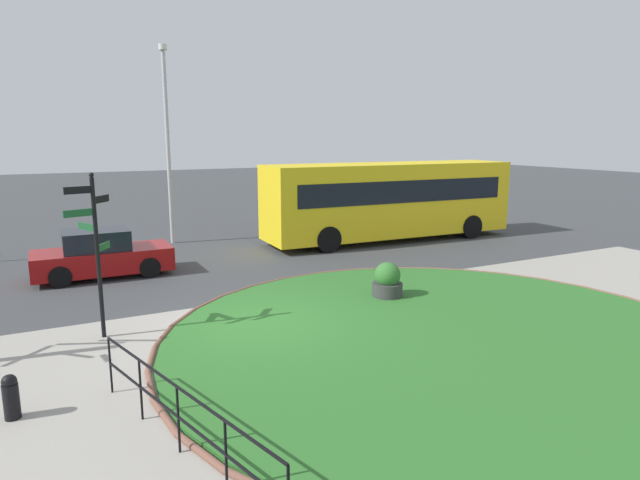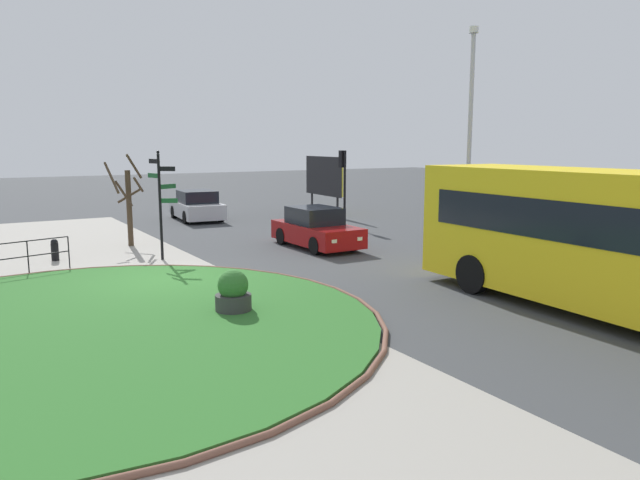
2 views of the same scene
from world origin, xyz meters
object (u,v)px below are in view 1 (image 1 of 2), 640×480
car_far_lane (102,255)px  bollard_foreground (11,397)px  lamppost_tall (168,139)px  signpost_directional (95,243)px  bus_yellow (389,199)px  planter_near_signpost (387,283)px

car_far_lane → bollard_foreground: bearing=-103.7°
car_far_lane → lamppost_tall: lamppost_tall is taller
signpost_directional → bollard_foreground: (-1.61, -3.10, -1.72)m
signpost_directional → bus_yellow: 13.66m
car_far_lane → planter_near_signpost: size_ratio=4.00×
bus_yellow → planter_near_signpost: bus_yellow is taller
signpost_directional → lamppost_tall: (3.73, 10.04, 2.10)m
signpost_directional → car_far_lane: bearing=84.0°
car_far_lane → planter_near_signpost: bearing=-42.7°
signpost_directional → bus_yellow: bearing=28.5°
lamppost_tall → planter_near_signpost: (3.39, -10.58, -3.73)m
signpost_directional → lamppost_tall: lamppost_tall is taller
planter_near_signpost → bollard_foreground: bearing=-163.7°
signpost_directional → bus_yellow: (12.00, 6.51, -0.37)m
car_far_lane → planter_near_signpost: 8.94m
lamppost_tall → planter_near_signpost: size_ratio=7.62×
bollard_foreground → bus_yellow: size_ratio=0.07×
bus_yellow → lamppost_tall: size_ratio=1.38×
bollard_foreground → planter_near_signpost: bearing=16.3°
bus_yellow → planter_near_signpost: size_ratio=10.51×
lamppost_tall → car_far_lane: bearing=-125.1°
signpost_directional → planter_near_signpost: bearing=-4.4°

